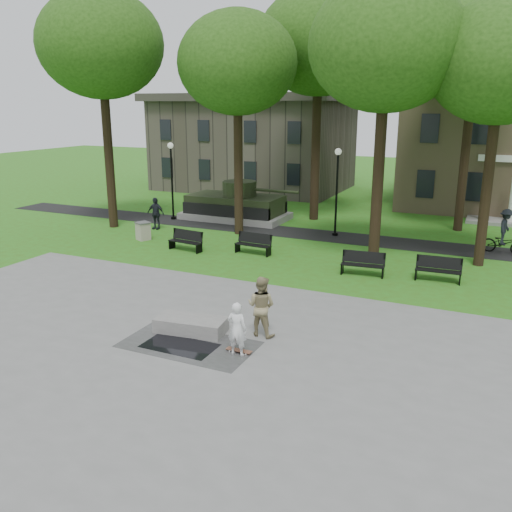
{
  "coord_description": "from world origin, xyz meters",
  "views": [
    {
      "loc": [
        8.72,
        -15.81,
        6.93
      ],
      "look_at": [
        0.42,
        2.13,
        1.4
      ],
      "focal_mm": 38.0,
      "sensor_mm": 36.0,
      "label": 1
    }
  ],
  "objects": [
    {
      "name": "tank_monument",
      "position": [
        -6.46,
        14.0,
        0.86
      ],
      "size": [
        7.45,
        3.4,
        2.4
      ],
      "color": "gray",
      "rests_on": "ground"
    },
    {
      "name": "puddle",
      "position": [
        0.45,
        -3.35,
        0.02
      ],
      "size": [
        2.2,
        1.2,
        0.0
      ],
      "primitive_type": "cube",
      "color": "black",
      "rests_on": "plaza"
    },
    {
      "name": "building_left",
      "position": [
        -11.0,
        26.5,
        3.6
      ],
      "size": [
        15.0,
        10.0,
        7.2
      ],
      "primitive_type": "cube",
      "color": "#4C443D",
      "rests_on": "ground"
    },
    {
      "name": "pedestrian_walker",
      "position": [
        -9.37,
        9.54,
        0.92
      ],
      "size": [
        1.09,
        0.48,
        1.83
      ],
      "primitive_type": "imported",
      "rotation": [
        0.0,
        0.0,
        0.03
      ],
      "color": "black",
      "rests_on": "ground"
    },
    {
      "name": "plaza",
      "position": [
        0.0,
        -5.0,
        0.01
      ],
      "size": [
        22.0,
        16.0,
        0.02
      ],
      "primitive_type": "cube",
      "color": "gray",
      "rests_on": "ground"
    },
    {
      "name": "tree_4",
      "position": [
        -2.0,
        16.0,
        10.39
      ],
      "size": [
        7.2,
        7.2,
        13.5
      ],
      "color": "black",
      "rests_on": "ground"
    },
    {
      "name": "park_bench_2",
      "position": [
        3.66,
        5.88,
        0.52
      ],
      "size": [
        1.83,
        0.69,
        1.0
      ],
      "rotation": [
        0.0,
        0.0,
        0.1
      ],
      "color": "black",
      "rests_on": "ground"
    },
    {
      "name": "ground",
      "position": [
        0.0,
        0.0,
        0.0
      ],
      "size": [
        120.0,
        120.0,
        0.0
      ],
      "primitive_type": "plane",
      "color": "#356016",
      "rests_on": "ground"
    },
    {
      "name": "tree_0",
      "position": [
        -12.0,
        9.0,
        10.03
      ],
      "size": [
        6.8,
        6.8,
        12.97
      ],
      "color": "black",
      "rests_on": "ground"
    },
    {
      "name": "tree_2",
      "position": [
        3.5,
        8.5,
        9.32
      ],
      "size": [
        6.6,
        6.6,
        12.16
      ],
      "color": "black",
      "rests_on": "ground"
    },
    {
      "name": "lamp_mid",
      "position": [
        0.5,
        12.3,
        2.79
      ],
      "size": [
        0.36,
        0.36,
        4.73
      ],
      "color": "black",
      "rests_on": "ground"
    },
    {
      "name": "tree_1",
      "position": [
        -4.5,
        10.5,
        8.95
      ],
      "size": [
        6.2,
        6.2,
        11.63
      ],
      "color": "black",
      "rests_on": "ground"
    },
    {
      "name": "skateboard",
      "position": [
        2.25,
        -3.0,
        0.06
      ],
      "size": [
        0.78,
        0.21,
        0.07
      ],
      "primitive_type": "cube",
      "rotation": [
        0.0,
        0.0,
        -0.01
      ],
      "color": "brown",
      "rests_on": "plaza"
    },
    {
      "name": "park_bench_3",
      "position": [
        6.63,
        6.37,
        0.52
      ],
      "size": [
        1.82,
        0.62,
        1.0
      ],
      "rotation": [
        0.0,
        0.0,
        0.05
      ],
      "color": "black",
      "rests_on": "ground"
    },
    {
      "name": "park_bench_0",
      "position": [
        -5.24,
        6.19,
        0.52
      ],
      "size": [
        1.84,
        0.74,
        1.0
      ],
      "rotation": [
        0.0,
        0.0,
        -0.12
      ],
      "color": "black",
      "rests_on": "ground"
    },
    {
      "name": "footpath",
      "position": [
        0.0,
        12.0,
        0.01
      ],
      "size": [
        44.0,
        2.6,
        0.01
      ],
      "primitive_type": "cube",
      "color": "black",
      "rests_on": "ground"
    },
    {
      "name": "tree_5",
      "position": [
        6.5,
        16.5,
        9.67
      ],
      "size": [
        6.4,
        6.4,
        12.44
      ],
      "color": "black",
      "rests_on": "ground"
    },
    {
      "name": "park_bench_1",
      "position": [
        -1.96,
        7.02,
        0.52
      ],
      "size": [
        1.82,
        0.63,
        1.0
      ],
      "rotation": [
        0.0,
        0.0,
        -0.06
      ],
      "color": "black",
      "rests_on": "ground"
    },
    {
      "name": "concrete_block",
      "position": [
        0.21,
        -2.29,
        0.24
      ],
      "size": [
        2.31,
        1.27,
        0.45
      ],
      "primitive_type": "cube",
      "rotation": [
        0.0,
        0.0,
        0.13
      ],
      "color": "gray",
      "rests_on": "plaza"
    },
    {
      "name": "lamp_left",
      "position": [
        -10.0,
        12.3,
        2.79
      ],
      "size": [
        0.36,
        0.36,
        4.73
      ],
      "color": "black",
      "rests_on": "ground"
    },
    {
      "name": "friend_watching",
      "position": [
        2.32,
        -1.6,
        0.97
      ],
      "size": [
        0.96,
        0.76,
        1.9
      ],
      "primitive_type": "imported",
      "rotation": [
        0.0,
        0.0,
        3.09
      ],
      "color": "#968A61",
      "rests_on": "plaza"
    },
    {
      "name": "trash_bin",
      "position": [
        -8.47,
        7.08,
        0.49
      ],
      "size": [
        0.87,
        0.87,
        0.96
      ],
      "rotation": [
        0.0,
        0.0,
        -0.43
      ],
      "color": "#B0A091",
      "rests_on": "ground"
    },
    {
      "name": "cyclist",
      "position": [
        8.95,
        12.09,
        0.89
      ],
      "size": [
        2.06,
        1.21,
        2.18
      ],
      "rotation": [
        0.0,
        0.0,
        1.4
      ],
      "color": "black",
      "rests_on": "ground"
    },
    {
      "name": "tree_3",
      "position": [
        8.0,
        9.5,
        8.6
      ],
      "size": [
        6.0,
        6.0,
        11.19
      ],
      "color": "black",
      "rests_on": "ground"
    },
    {
      "name": "skateboarder",
      "position": [
        2.28,
        -3.17,
        0.82
      ],
      "size": [
        0.6,
        0.41,
        1.6
      ],
      "primitive_type": "imported",
      "rotation": [
        0.0,
        0.0,
        3.19
      ],
      "color": "white",
      "rests_on": "plaza"
    }
  ]
}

